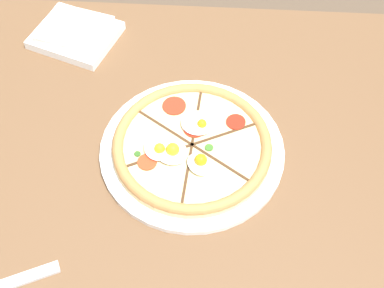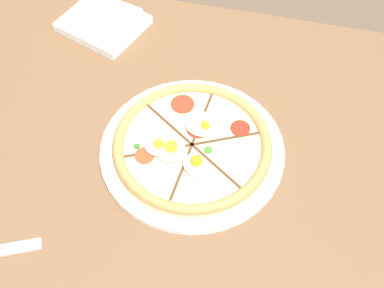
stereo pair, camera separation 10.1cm
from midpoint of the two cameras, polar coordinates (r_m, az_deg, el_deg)
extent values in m
plane|color=brown|center=(1.72, -0.95, -15.03)|extent=(12.00, 12.00, 0.00)
cube|color=brown|center=(1.06, -1.49, -0.71)|extent=(1.53, 0.86, 0.03)
cylinder|color=white|center=(1.03, 2.80, -0.98)|extent=(0.36, 0.36, 0.01)
cylinder|color=#E5C684|center=(1.02, 2.83, -0.59)|extent=(0.31, 0.31, 0.01)
cylinder|color=beige|center=(1.01, 2.85, -0.35)|extent=(0.27, 0.27, 0.00)
torus|color=#B27A42|center=(1.01, 2.85, -0.32)|extent=(0.31, 0.31, 0.02)
cube|color=#472D19|center=(0.99, 5.58, -2.64)|extent=(0.11, 0.08, 0.00)
cube|color=#472D19|center=(1.03, 6.51, 0.38)|extent=(0.12, 0.06, 0.00)
cube|color=#472D19|center=(1.05, 3.87, 2.58)|extent=(0.02, 0.14, 0.00)
cube|color=#472D19|center=(1.04, 0.26, 1.96)|extent=(0.11, 0.08, 0.00)
cube|color=#472D19|center=(1.00, -0.90, -0.95)|extent=(0.12, 0.06, 0.00)
cube|color=#472D19|center=(0.98, 1.75, -3.36)|extent=(0.02, 0.14, 0.00)
cylinder|color=red|center=(1.04, 7.94, 1.48)|extent=(0.04, 0.04, 0.00)
cylinder|color=red|center=(1.00, -2.26, -1.45)|extent=(0.04, 0.04, 0.00)
cylinder|color=red|center=(1.03, 3.40, 1.37)|extent=(0.04, 0.04, 0.00)
cylinder|color=red|center=(1.07, 1.68, 4.09)|extent=(0.05, 0.05, 0.00)
ellipsoid|color=white|center=(1.00, 0.46, -0.68)|extent=(0.09, 0.09, 0.01)
sphere|color=#F4AD1E|center=(0.99, 0.66, -0.49)|extent=(0.03, 0.03, 0.03)
ellipsoid|color=white|center=(0.98, 3.19, -2.46)|extent=(0.06, 0.07, 0.01)
sphere|color=orange|center=(0.97, 3.44, -2.03)|extent=(0.02, 0.02, 0.02)
ellipsoid|color=white|center=(1.01, -0.80, -0.07)|extent=(0.07, 0.07, 0.01)
sphere|color=#F4AD1E|center=(1.00, -0.70, -0.19)|extent=(0.02, 0.02, 0.02)
ellipsoid|color=white|center=(1.03, 3.87, 1.97)|extent=(0.07, 0.06, 0.01)
sphere|color=orange|center=(1.03, 4.26, 1.80)|extent=(0.02, 0.02, 0.02)
cylinder|color=#477A2D|center=(1.05, 4.15, 2.50)|extent=(0.01, 0.01, 0.00)
cylinder|color=#2D5B1E|center=(1.01, -3.08, -0.43)|extent=(0.01, 0.01, 0.00)
cylinder|color=#2D5B1E|center=(1.00, 1.12, -0.71)|extent=(0.01, 0.01, 0.00)
cylinder|color=#386B23|center=(1.01, 4.61, -0.83)|extent=(0.02, 0.02, 0.00)
cube|color=white|center=(1.28, -7.20, 12.53)|extent=(0.22, 0.20, 0.02)
cube|color=white|center=(1.26, -7.28, 13.14)|extent=(0.17, 0.16, 0.02)
cube|color=silver|center=(0.97, -16.57, -11.03)|extent=(0.12, 0.07, 0.01)
camera|label=1|loc=(0.05, -87.13, 3.97)|focal=50.00mm
camera|label=2|loc=(0.05, 92.87, -3.97)|focal=50.00mm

